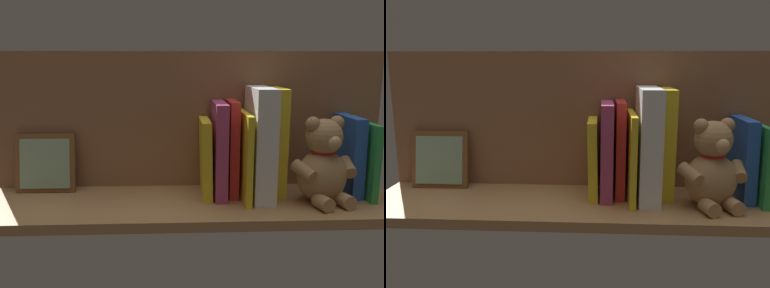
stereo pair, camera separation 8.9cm
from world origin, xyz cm
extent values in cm
cube|color=#A87A4C|center=(0.00, 0.00, -1.10)|extent=(95.00, 26.98, 2.20)
cube|color=#926344|center=(0.00, -11.24, 16.68)|extent=(95.00, 1.50, 33.36)
cube|color=green|center=(-40.08, -2.37, 8.68)|extent=(1.46, 15.44, 17.37)
cube|color=blue|center=(-37.32, -3.62, 9.25)|extent=(3.15, 12.94, 18.57)
ellipsoid|color=tan|center=(-28.89, 2.37, 5.86)|extent=(13.23, 12.38, 11.72)
sphere|color=tan|center=(-28.89, 2.37, 14.74)|extent=(8.06, 8.06, 8.06)
sphere|color=tan|center=(-31.82, 1.63, 17.76)|extent=(3.11, 3.11, 3.11)
sphere|color=tan|center=(-25.96, 3.11, 17.76)|extent=(3.11, 3.11, 3.11)
sphere|color=tan|center=(-29.72, 5.69, 14.14)|extent=(3.11, 3.11, 3.11)
cylinder|color=tan|center=(-34.64, 2.43, 7.91)|extent=(3.32, 6.01, 4.34)
cylinder|color=tan|center=(-23.84, 5.15, 7.91)|extent=(5.50, 6.31, 4.34)
cylinder|color=tan|center=(-32.66, 6.56, 1.56)|extent=(4.09, 5.02, 3.11)
cylinder|color=tan|center=(-27.54, 7.84, 1.56)|extent=(4.09, 5.02, 3.11)
torus|color=red|center=(-28.89, 2.37, 11.54)|extent=(6.49, 6.49, 0.92)
cube|color=yellow|center=(-20.04, -4.24, 12.49)|extent=(2.75, 11.69, 24.98)
cube|color=white|center=(-15.64, -1.87, 12.67)|extent=(4.70, 16.24, 25.34)
cube|color=yellow|center=(-11.93, -1.60, 9.90)|extent=(1.36, 16.98, 19.80)
cube|color=red|center=(-9.52, -4.33, 11.06)|extent=(2.11, 11.53, 22.12)
cube|color=#B23F72|center=(-6.42, -3.15, 10.94)|extent=(2.73, 13.87, 21.88)
cube|color=yellow|center=(-3.33, -3.58, 8.95)|extent=(2.50, 13.02, 17.95)
cube|color=brown|center=(34.99, -7.88, 6.94)|extent=(14.03, 3.99, 14.12)
cube|color=#8CAD8C|center=(34.99, -7.16, 6.94)|extent=(11.79, 2.71, 11.73)
camera|label=1|loc=(3.79, 86.67, 31.02)|focal=37.28mm
camera|label=2|loc=(-5.06, 86.60, 31.02)|focal=37.28mm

